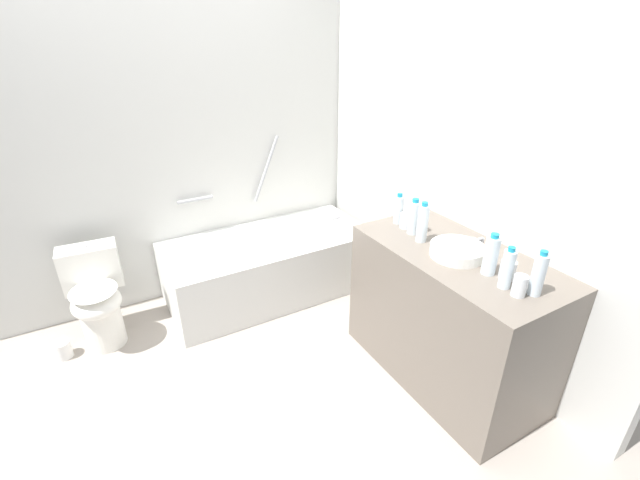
{
  "coord_description": "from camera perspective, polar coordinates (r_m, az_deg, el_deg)",
  "views": [
    {
      "loc": [
        -0.5,
        -1.95,
        1.97
      ],
      "look_at": [
        0.71,
        0.15,
        0.77
      ],
      "focal_mm": 24.13,
      "sensor_mm": 36.0,
      "label": 1
    }
  ],
  "objects": [
    {
      "name": "toilet",
      "position": [
        3.26,
        -27.51,
        -6.79
      ],
      "size": [
        0.38,
        0.51,
        0.68
      ],
      "rotation": [
        0.0,
        0.0,
        -1.63
      ],
      "color": "white",
      "rests_on": "ground_plane"
    },
    {
      "name": "water_bottle_0",
      "position": [
        2.21,
        26.99,
        -4.09
      ],
      "size": [
        0.06,
        0.06,
        0.23
      ],
      "color": "silver",
      "rests_on": "vanity_counter"
    },
    {
      "name": "water_bottle_4",
      "position": [
        2.21,
        23.59,
        -3.53
      ],
      "size": [
        0.06,
        0.06,
        0.22
      ],
      "color": "silver",
      "rests_on": "vanity_counter"
    },
    {
      "name": "ground_plane",
      "position": [
        2.82,
        -11.67,
        -18.65
      ],
      "size": [
        4.02,
        4.02,
        0.0
      ],
      "primitive_type": "plane",
      "color": "#9E9389"
    },
    {
      "name": "water_bottle_1",
      "position": [
        2.63,
        12.35,
        2.95
      ],
      "size": [
        0.07,
        0.07,
        0.22
      ],
      "color": "silver",
      "rests_on": "vanity_counter"
    },
    {
      "name": "vanity_counter",
      "position": [
        2.71,
        16.66,
        -9.64
      ],
      "size": [
        0.61,
        1.19,
        0.85
      ],
      "primitive_type": "cube",
      "color": "#6B6056",
      "rests_on": "ground_plane"
    },
    {
      "name": "drinking_glass_2",
      "position": [
        2.19,
        24.96,
        -5.53
      ],
      "size": [
        0.07,
        0.07,
        0.1
      ],
      "primitive_type": "cylinder",
      "color": "white",
      "rests_on": "vanity_counter"
    },
    {
      "name": "water_bottle_5",
      "position": [
        2.3,
        21.74,
        -1.89
      ],
      "size": [
        0.07,
        0.07,
        0.22
      ],
      "color": "silver",
      "rests_on": "vanity_counter"
    },
    {
      "name": "sink_faucet",
      "position": [
        2.57,
        20.42,
        -0.44
      ],
      "size": [
        0.13,
        0.15,
        0.07
      ],
      "color": "#A5A5AA",
      "rests_on": "vanity_counter"
    },
    {
      "name": "drinking_glass_1",
      "position": [
        2.71,
        11.31,
        2.53
      ],
      "size": [
        0.08,
        0.08,
        0.09
      ],
      "primitive_type": "cylinder",
      "color": "white",
      "rests_on": "vanity_counter"
    },
    {
      "name": "wall_right_mirror",
      "position": [
        2.92,
        16.54,
        12.02
      ],
      "size": [
        0.1,
        2.88,
        2.6
      ],
      "primitive_type": "cube",
      "color": "silver",
      "rests_on": "ground_plane"
    },
    {
      "name": "drinking_glass_0",
      "position": [
        2.32,
        23.63,
        -3.67
      ],
      "size": [
        0.08,
        0.08,
        0.09
      ],
      "primitive_type": "cylinder",
      "color": "white",
      "rests_on": "vanity_counter"
    },
    {
      "name": "sink_basin",
      "position": [
        2.45,
        17.75,
        -1.38
      ],
      "size": [
        0.3,
        0.3,
        0.06
      ],
      "primitive_type": "cylinder",
      "color": "white",
      "rests_on": "vanity_counter"
    },
    {
      "name": "toilet_paper_roll",
      "position": [
        3.39,
        -30.98,
        -12.35
      ],
      "size": [
        0.11,
        0.11,
        0.12
      ],
      "primitive_type": "cylinder",
      "color": "white",
      "rests_on": "ground_plane"
    },
    {
      "name": "bathtub",
      "position": [
        3.49,
        -6.75,
        -3.07
      ],
      "size": [
        1.6,
        0.74,
        1.19
      ],
      "color": "silver",
      "rests_on": "ground_plane"
    },
    {
      "name": "water_bottle_2",
      "position": [
        2.76,
        10.39,
        4.01
      ],
      "size": [
        0.06,
        0.06,
        0.2
      ],
      "color": "silver",
      "rests_on": "vanity_counter"
    },
    {
      "name": "wall_back_tiled",
      "position": [
        3.35,
        -21.28,
        13.09
      ],
      "size": [
        3.42,
        0.1,
        2.6
      ],
      "primitive_type": "cube",
      "color": "silver",
      "rests_on": "ground_plane"
    },
    {
      "name": "water_bottle_3",
      "position": [
        2.53,
        13.46,
        2.19
      ],
      "size": [
        0.06,
        0.06,
        0.24
      ],
      "color": "silver",
      "rests_on": "vanity_counter"
    }
  ]
}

